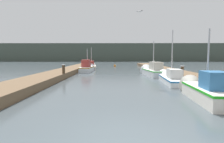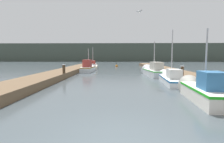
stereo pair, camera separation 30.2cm
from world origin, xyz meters
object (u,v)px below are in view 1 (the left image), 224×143
Objects in this scene: fishing_boat_2 at (152,71)px; mooring_piling_1 at (182,74)px; fishing_boat_3 at (88,68)px; mooring_piling_2 at (153,66)px; channel_buoy at (115,66)px; seagull_lead at (140,12)px; fishing_boat_0 at (206,90)px; fishing_boat_4 at (92,66)px; mooring_piling_0 at (64,72)px; fishing_boat_1 at (170,78)px.

mooring_piling_1 is at bearing -84.26° from fishing_boat_2.
mooring_piling_2 is at bearing 0.54° from fishing_boat_3.
seagull_lead reaches higher than channel_buoy.
fishing_boat_3 is at bearing 122.39° from fishing_boat_0.
mooring_piling_0 is (-1.00, -12.97, 0.29)m from fishing_boat_4.
mooring_piling_2 is (9.23, -5.02, 0.31)m from fishing_boat_4.
fishing_boat_3 is (-8.39, 9.93, 0.18)m from fishing_boat_1.
mooring_piling_0 is at bearing 174.64° from fishing_boat_1.
mooring_piling_2 is at bearing -32.68° from fishing_boat_4.
fishing_boat_1 is 1.07× the size of fishing_boat_3.
fishing_boat_0 is at bearing -60.42° from fishing_boat_3.
mooring_piling_1 is 5.98m from seagull_lead.
fishing_boat_4 is (-8.43, 14.72, 0.06)m from fishing_boat_1.
fishing_boat_3 is 13.94m from mooring_piling_1.
seagull_lead reaches higher than fishing_boat_2.
fishing_boat_2 is (-0.19, 11.09, 0.00)m from fishing_boat_0.
fishing_boat_2 is 16.18m from channel_buoy.
fishing_boat_1 is 4.29× the size of mooring_piling_0.
fishing_boat_4 is at bearing 85.57° from mooring_piling_0.
fishing_boat_3 reaches higher than channel_buoy.
fishing_boat_4 is 7.30m from channel_buoy.
fishing_boat_3 is 11.60m from channel_buoy.
fishing_boat_2 is 5.89m from mooring_piling_1.
fishing_boat_2 is at bearing 100.53° from mooring_piling_1.
channel_buoy is at bearing 142.14° from seagull_lead.
seagull_lead is at bearing -74.26° from fishing_boat_4.
fishing_boat_1 reaches higher than fishing_boat_4.
fishing_boat_0 is 27.07m from channel_buoy.
seagull_lead reaches higher than mooring_piling_2.
fishing_boat_2 is at bearing 98.74° from fishing_boat_1.
fishing_boat_1 is 4.14× the size of mooring_piling_2.
seagull_lead is at bearing -60.70° from fishing_boat_3.
channel_buoy is at bearing 100.00° from fishing_boat_2.
fishing_boat_1 reaches higher than fishing_boat_0.
mooring_piling_0 is at bearing -98.54° from fishing_boat_4.
fishing_boat_4 is 13.01m from mooring_piling_0.
fishing_boat_4 is (-8.29, 20.61, -0.08)m from fishing_boat_0.
fishing_boat_2 is 1.02× the size of fishing_boat_3.
fishing_boat_2 is 4.09× the size of mooring_piling_0.
seagull_lead is (-2.77, -0.98, 5.18)m from fishing_boat_1.
fishing_boat_0 is at bearing -86.21° from fishing_boat_1.
fishing_boat_1 is 21.31m from channel_buoy.
fishing_boat_3 is (-8.06, 4.74, 0.05)m from fishing_boat_2.
fishing_boat_4 is 4.39× the size of mooring_piling_0.
mooring_piling_0 is 1.39× the size of channel_buoy.
mooring_piling_1 is (0.75, -0.59, 0.35)m from fishing_boat_1.
fishing_boat_1 reaches higher than mooring_piling_1.
fishing_boat_0 is 0.78× the size of fishing_boat_4.
channel_buoy is at bearing 107.22° from fishing_boat_1.
fishing_boat_3 reaches higher than mooring_piling_2.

